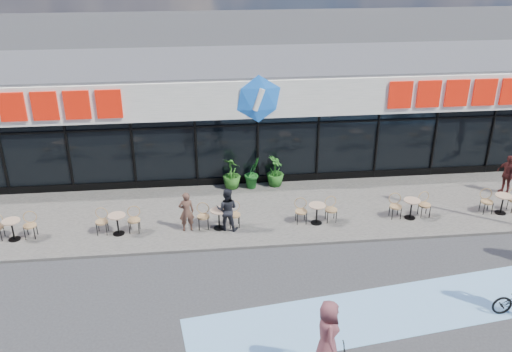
{
  "coord_description": "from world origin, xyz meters",
  "views": [
    {
      "loc": [
        -2.28,
        -13.43,
        9.82
      ],
      "look_at": [
        -0.44,
        3.5,
        2.0
      ],
      "focal_mm": 38.0,
      "sensor_mm": 36.0,
      "label": 1
    }
  ],
  "objects_px": {
    "potted_plant_right": "(275,171)",
    "pedestrian_a": "(507,174)",
    "potted_plant_left": "(252,173)",
    "patron_right": "(227,209)",
    "potted_plant_mid": "(231,173)",
    "patron_left": "(186,212)"
  },
  "relations": [
    {
      "from": "potted_plant_mid",
      "to": "potted_plant_right",
      "type": "relative_size",
      "value": 1.02
    },
    {
      "from": "potted_plant_left",
      "to": "patron_left",
      "type": "bearing_deg",
      "value": -129.2
    },
    {
      "from": "patron_right",
      "to": "pedestrian_a",
      "type": "bearing_deg",
      "value": -157.06
    },
    {
      "from": "patron_right",
      "to": "pedestrian_a",
      "type": "distance_m",
      "value": 11.37
    },
    {
      "from": "patron_left",
      "to": "patron_right",
      "type": "height_order",
      "value": "patron_right"
    },
    {
      "from": "potted_plant_mid",
      "to": "patron_right",
      "type": "distance_m",
      "value": 3.36
    },
    {
      "from": "patron_left",
      "to": "patron_right",
      "type": "distance_m",
      "value": 1.41
    },
    {
      "from": "patron_right",
      "to": "potted_plant_right",
      "type": "bearing_deg",
      "value": -108.32
    },
    {
      "from": "patron_left",
      "to": "potted_plant_left",
      "type": "bearing_deg",
      "value": -136.26
    },
    {
      "from": "potted_plant_right",
      "to": "pedestrian_a",
      "type": "bearing_deg",
      "value": -10.69
    },
    {
      "from": "pedestrian_a",
      "to": "patron_left",
      "type": "bearing_deg",
      "value": -103.37
    },
    {
      "from": "potted_plant_left",
      "to": "potted_plant_mid",
      "type": "relative_size",
      "value": 0.98
    },
    {
      "from": "patron_left",
      "to": "patron_right",
      "type": "xyz_separation_m",
      "value": [
        1.41,
        -0.07,
        0.05
      ]
    },
    {
      "from": "patron_left",
      "to": "pedestrian_a",
      "type": "distance_m",
      "value": 12.75
    },
    {
      "from": "potted_plant_left",
      "to": "patron_right",
      "type": "distance_m",
      "value": 3.54
    },
    {
      "from": "potted_plant_mid",
      "to": "potted_plant_right",
      "type": "distance_m",
      "value": 1.8
    },
    {
      "from": "potted_plant_right",
      "to": "patron_left",
      "type": "bearing_deg",
      "value": -137.34
    },
    {
      "from": "patron_right",
      "to": "patron_left",
      "type": "bearing_deg",
      "value": 11.44
    },
    {
      "from": "potted_plant_right",
      "to": "patron_right",
      "type": "distance_m",
      "value": 4.02
    },
    {
      "from": "potted_plant_mid",
      "to": "pedestrian_a",
      "type": "xyz_separation_m",
      "value": [
        10.86,
        -1.67,
        0.17
      ]
    },
    {
      "from": "potted_plant_mid",
      "to": "patron_left",
      "type": "bearing_deg",
      "value": -118.73
    },
    {
      "from": "potted_plant_left",
      "to": "patron_left",
      "type": "distance_m",
      "value": 4.18
    }
  ]
}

